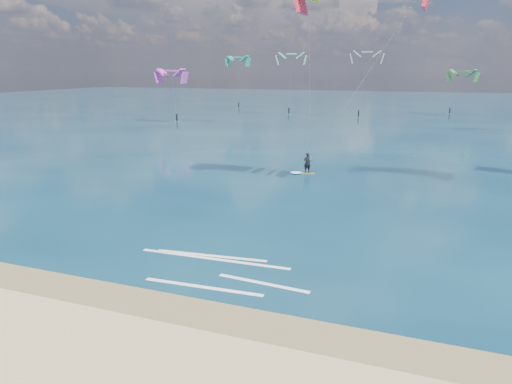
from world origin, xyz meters
TOP-DOWN VIEW (x-y plane):
  - ground at (0.00, 40.00)m, footprint 320.00×320.00m
  - wet_sand_strip at (0.00, 3.00)m, footprint 320.00×2.40m
  - sea at (0.00, 104.00)m, footprint 320.00×200.00m
  - kitesurfer_main at (1.29, 26.19)m, footprint 13.53×8.55m
  - shoreline_foam at (-0.47, 7.13)m, footprint 9.89×4.16m
  - distant_kites at (-7.81, 80.55)m, footprint 67.43×36.85m

SIDE VIEW (x-z plane):
  - ground at x=0.00m, z-range 0.00..0.00m
  - wet_sand_strip at x=0.00m, z-range 0.00..0.01m
  - sea at x=0.00m, z-range 0.00..0.04m
  - shoreline_foam at x=-0.47m, z-range 0.04..0.05m
  - distant_kites at x=-7.81m, z-range -0.56..12.34m
  - kitesurfer_main at x=1.29m, z-range 0.15..18.61m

